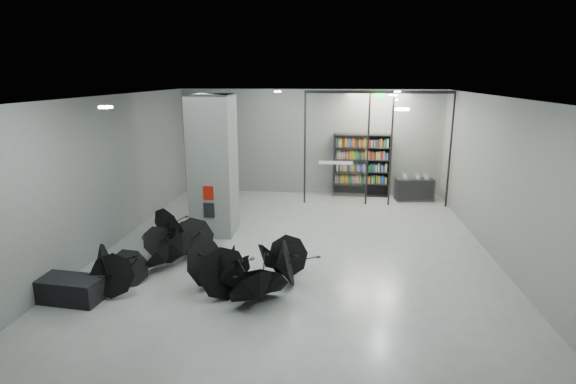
# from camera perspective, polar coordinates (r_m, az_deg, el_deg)

# --- Properties ---
(room) EXTENTS (14.00, 14.02, 4.01)m
(room) POSITION_cam_1_polar(r_m,az_deg,el_deg) (10.86, 0.79, 5.42)
(room) COLOR gray
(room) RESTS_ON ground
(column) EXTENTS (1.20, 1.20, 4.00)m
(column) POSITION_cam_1_polar(r_m,az_deg,el_deg) (13.38, -9.22, 3.25)
(column) COLOR slate
(column) RESTS_ON ground
(fire_cabinet) EXTENTS (0.28, 0.04, 0.38)m
(fire_cabinet) POSITION_cam_1_polar(r_m,az_deg,el_deg) (12.93, -9.80, -0.11)
(fire_cabinet) COLOR #A50A07
(fire_cabinet) RESTS_ON column
(info_panel) EXTENTS (0.30, 0.03, 0.42)m
(info_panel) POSITION_cam_1_polar(r_m,az_deg,el_deg) (13.07, -9.71, -2.23)
(info_panel) COLOR black
(info_panel) RESTS_ON column
(exit_sign) EXTENTS (0.30, 0.06, 0.15)m
(exit_sign) POSITION_cam_1_polar(r_m,az_deg,el_deg) (16.07, 11.22, 11.51)
(exit_sign) COLOR #0CE533
(exit_sign) RESTS_ON room
(glass_partition) EXTENTS (5.06, 0.08, 4.00)m
(glass_partition) POSITION_cam_1_polar(r_m,az_deg,el_deg) (16.42, 10.86, 5.83)
(glass_partition) COLOR silver
(glass_partition) RESTS_ON ground
(bench) EXTENTS (1.60, 0.82, 0.49)m
(bench) POSITION_cam_1_polar(r_m,az_deg,el_deg) (10.71, -25.77, -10.70)
(bench) COLOR black
(bench) RESTS_ON ground
(bookshelf) EXTENTS (2.15, 0.46, 2.36)m
(bookshelf) POSITION_cam_1_polar(r_m,az_deg,el_deg) (17.78, 9.04, 3.27)
(bookshelf) COLOR black
(bookshelf) RESTS_ON ground
(shop_counter) EXTENTS (1.43, 0.76, 0.82)m
(shop_counter) POSITION_cam_1_polar(r_m,az_deg,el_deg) (17.66, 15.30, 0.29)
(shop_counter) COLOR black
(shop_counter) RESTS_ON ground
(umbrella_cluster) EXTENTS (5.11, 4.52, 1.27)m
(umbrella_cluster) POSITION_cam_1_polar(r_m,az_deg,el_deg) (10.82, -10.82, -8.86)
(umbrella_cluster) COLOR black
(umbrella_cluster) RESTS_ON ground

